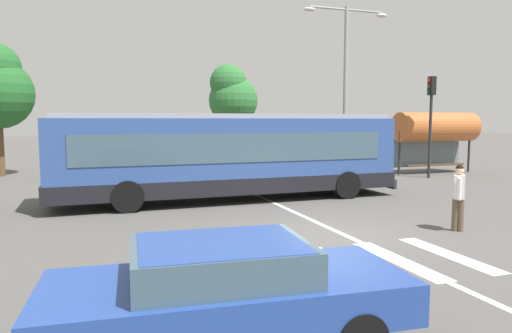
% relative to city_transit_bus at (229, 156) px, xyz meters
% --- Properties ---
extents(ground_plane, '(160.00, 160.00, 0.00)m').
position_rel_city_transit_bus_xyz_m(ground_plane, '(0.93, -5.68, -1.59)').
color(ground_plane, '#514F4C').
extents(city_transit_bus, '(12.30, 2.72, 3.06)m').
position_rel_city_transit_bus_xyz_m(city_transit_bus, '(0.00, 0.00, 0.00)').
color(city_transit_bus, black).
rests_on(city_transit_bus, ground_plane).
extents(pedestrian_crossing_street, '(0.46, 0.47, 1.72)m').
position_rel_city_transit_bus_xyz_m(pedestrian_crossing_street, '(4.22, -6.49, -0.62)').
color(pedestrian_crossing_street, brown).
rests_on(pedestrian_crossing_street, ground_plane).
extents(foreground_sedan, '(4.62, 2.15, 1.35)m').
position_rel_city_transit_bus_xyz_m(foreground_sedan, '(-3.06, -10.47, -0.82)').
color(foreground_sedan, black).
rests_on(foreground_sedan, ground_plane).
extents(parked_car_charcoal, '(1.99, 4.56, 1.35)m').
position_rel_city_transit_bus_xyz_m(parked_car_charcoal, '(-1.61, 8.73, -0.82)').
color(parked_car_charcoal, black).
rests_on(parked_car_charcoal, ground_plane).
extents(parked_car_champagne, '(2.19, 4.64, 1.35)m').
position_rel_city_transit_bus_xyz_m(parked_car_champagne, '(1.26, 8.86, -0.82)').
color(parked_car_champagne, black).
rests_on(parked_car_champagne, ground_plane).
extents(parked_car_red, '(2.00, 4.56, 1.35)m').
position_rel_city_transit_bus_xyz_m(parked_car_red, '(3.88, 8.43, -0.82)').
color(parked_car_red, black).
rests_on(parked_car_red, ground_plane).
extents(parked_car_blue, '(2.02, 4.57, 1.35)m').
position_rel_city_transit_bus_xyz_m(parked_car_blue, '(6.60, 8.86, -0.82)').
color(parked_car_blue, black).
rests_on(parked_car_blue, ground_plane).
extents(traffic_light_far_corner, '(0.33, 0.32, 4.96)m').
position_rel_city_transit_bus_xyz_m(traffic_light_far_corner, '(11.08, 2.94, 1.72)').
color(traffic_light_far_corner, '#28282B').
rests_on(traffic_light_far_corner, ground_plane).
extents(bus_stop_shelter, '(4.69, 1.54, 3.25)m').
position_rel_city_transit_bus_xyz_m(bus_stop_shelter, '(12.77, 4.53, 0.83)').
color(bus_stop_shelter, '#28282B').
rests_on(bus_stop_shelter, ground_plane).
extents(twin_arm_street_lamp, '(4.54, 0.32, 8.26)m').
position_rel_city_transit_bus_xyz_m(twin_arm_street_lamp, '(7.13, 4.35, 3.56)').
color(twin_arm_street_lamp, '#939399').
rests_on(twin_arm_street_lamp, ground_plane).
extents(background_tree_right, '(3.34, 3.34, 6.61)m').
position_rel_city_transit_bus_xyz_m(background_tree_right, '(4.48, 14.95, 2.92)').
color(background_tree_right, brown).
rests_on(background_tree_right, ground_plane).
extents(crosswalk_painted_stripes, '(5.49, 2.81, 0.01)m').
position_rel_city_transit_bus_xyz_m(crosswalk_painted_stripes, '(-0.03, -8.12, -1.58)').
color(crosswalk_painted_stripes, silver).
rests_on(crosswalk_painted_stripes, ground_plane).
extents(lane_center_line, '(0.16, 24.00, 0.01)m').
position_rel_city_transit_bus_xyz_m(lane_center_line, '(1.26, -3.68, -1.59)').
color(lane_center_line, silver).
rests_on(lane_center_line, ground_plane).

